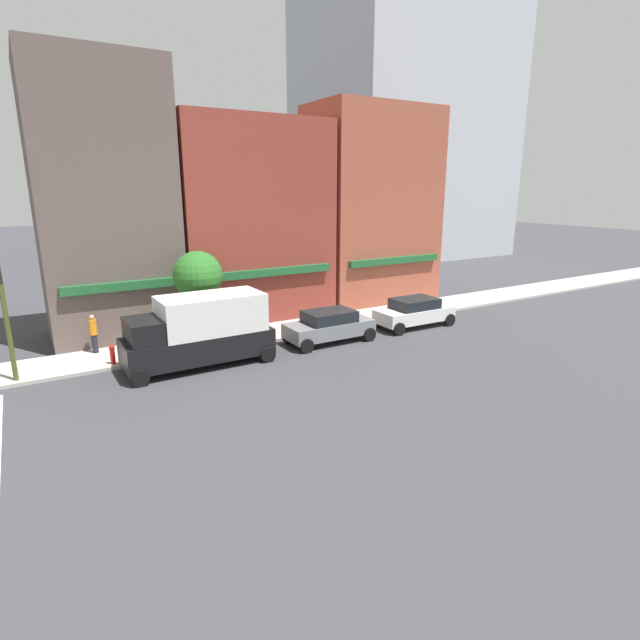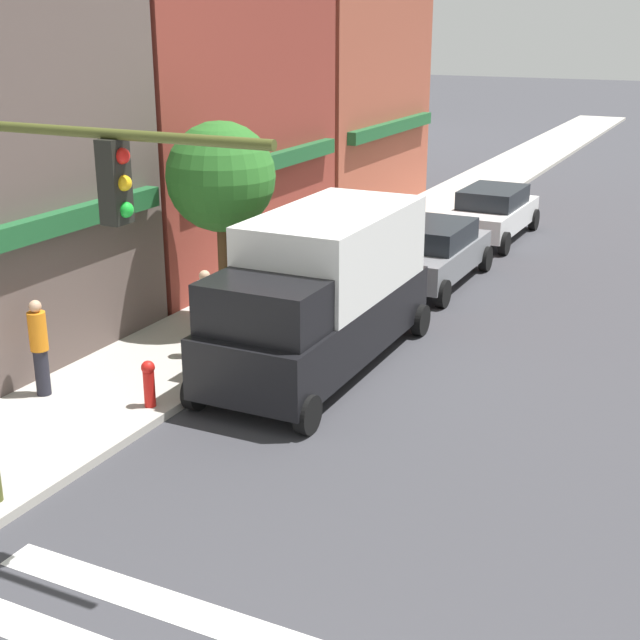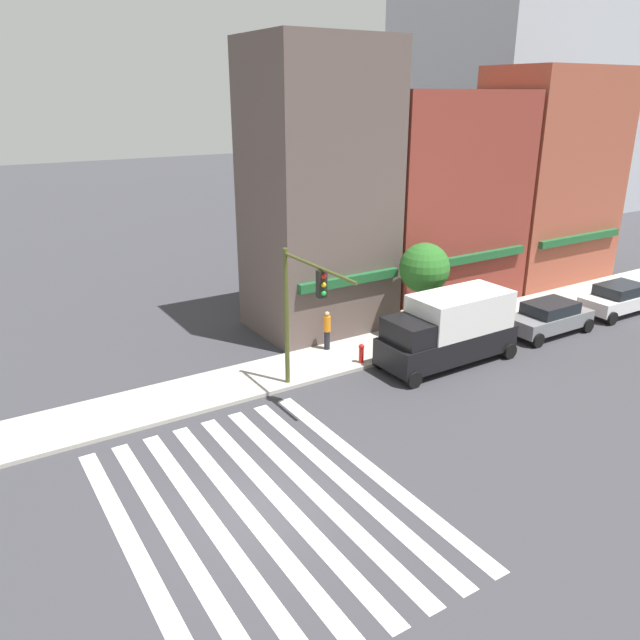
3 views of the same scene
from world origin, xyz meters
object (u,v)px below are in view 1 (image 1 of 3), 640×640
object	(u,v)px
box_truck_black	(200,330)
pedestrian_white_shirt	(168,332)
street_tree	(198,276)
pedestrian_orange_vest	(94,333)
sedan_white	(414,312)
traffic_signal	(1,293)
fire_hydrant	(112,354)
sedan_grey	(329,326)

from	to	relation	value
box_truck_black	pedestrian_white_shirt	size ratio (longest dim) A/B	3.51
pedestrian_white_shirt	street_tree	bearing A→B (deg)	46.18
street_tree	box_truck_black	bearing A→B (deg)	-108.10
box_truck_black	pedestrian_white_shirt	bearing A→B (deg)	110.62
box_truck_black	pedestrian_orange_vest	size ratio (longest dim) A/B	3.51
street_tree	sedan_white	bearing A→B (deg)	-14.23
traffic_signal	street_tree	world-z (taller)	traffic_signal
traffic_signal	street_tree	distance (m)	8.12
pedestrian_white_shirt	fire_hydrant	bearing A→B (deg)	-144.78
sedan_grey	street_tree	distance (m)	6.72
sedan_white	fire_hydrant	size ratio (longest dim) A/B	5.25
pedestrian_orange_vest	fire_hydrant	bearing A→B (deg)	107.03
sedan_grey	pedestrian_orange_vest	bearing A→B (deg)	160.09
sedan_grey	fire_hydrant	xyz separation A→B (m)	(-9.78, 1.70, -0.23)
traffic_signal	pedestrian_orange_vest	size ratio (longest dim) A/B	3.14
sedan_grey	box_truck_black	bearing A→B (deg)	-179.91
sedan_white	street_tree	world-z (taller)	street_tree
sedan_white	pedestrian_orange_vest	distance (m)	16.13
pedestrian_orange_vest	street_tree	world-z (taller)	street_tree
sedan_grey	street_tree	xyz separation A→B (m)	(-5.55, 2.80, 2.55)
fire_hydrant	sedan_white	bearing A→B (deg)	-6.35
sedan_white	pedestrian_white_shirt	bearing A→B (deg)	171.30
street_tree	fire_hydrant	bearing A→B (deg)	-165.43
sedan_white	pedestrian_white_shirt	size ratio (longest dim) A/B	2.50
pedestrian_orange_vest	box_truck_black	bearing A→B (deg)	140.31
traffic_signal	pedestrian_orange_vest	bearing A→B (deg)	45.03
box_truck_black	fire_hydrant	bearing A→B (deg)	152.38
fire_hydrant	street_tree	world-z (taller)	street_tree
sedan_white	fire_hydrant	xyz separation A→B (m)	(-15.27, 1.70, -0.23)
fire_hydrant	pedestrian_orange_vest	bearing A→B (deg)	101.93
pedestrian_orange_vest	traffic_signal	bearing A→B (deg)	50.13
traffic_signal	sedan_white	bearing A→B (deg)	-1.76
pedestrian_white_shirt	box_truck_black	bearing A→B (deg)	-43.59
sedan_grey	street_tree	world-z (taller)	street_tree
box_truck_black	sedan_grey	world-z (taller)	box_truck_black
traffic_signal	pedestrian_orange_vest	xyz separation A→B (m)	(3.14, 3.14, -2.76)
street_tree	pedestrian_white_shirt	bearing A→B (deg)	-159.11
sedan_white	pedestrian_orange_vest	size ratio (longest dim) A/B	2.50
sedan_grey	pedestrian_white_shirt	distance (m)	7.60
pedestrian_orange_vest	street_tree	size ratio (longest dim) A/B	0.40
pedestrian_white_shirt	pedestrian_orange_vest	xyz separation A→B (m)	(-2.92, 1.58, 0.00)
box_truck_black	fire_hydrant	distance (m)	3.85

